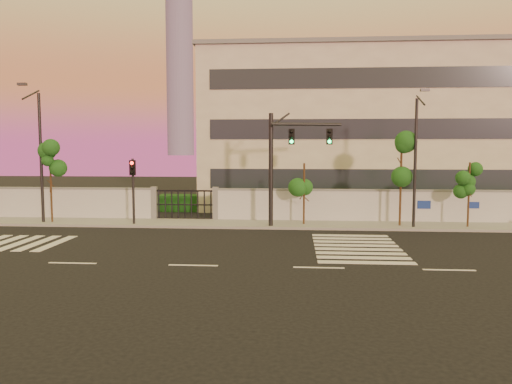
{
  "coord_description": "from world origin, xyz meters",
  "views": [
    {
      "loc": [
        4.03,
        -19.38,
        4.72
      ],
      "look_at": [
        2.06,
        6.0,
        2.44
      ],
      "focal_mm": 35.0,
      "sensor_mm": 36.0,
      "label": 1
    }
  ],
  "objects": [
    {
      "name": "sidewalk",
      "position": [
        0.0,
        10.5,
        0.07
      ],
      "size": [
        60.0,
        3.0,
        0.15
      ],
      "primitive_type": "cube",
      "color": "gray",
      "rests_on": "ground"
    },
    {
      "name": "perimeter_wall",
      "position": [
        0.1,
        12.0,
        1.07
      ],
      "size": [
        60.0,
        0.36,
        2.2
      ],
      "color": "#B7BABF",
      "rests_on": "ground"
    },
    {
      "name": "street_tree_e",
      "position": [
        10.23,
        10.2,
        3.97
      ],
      "size": [
        1.58,
        1.26,
        5.4
      ],
      "color": "#382314",
      "rests_on": "ground"
    },
    {
      "name": "traffic_signal_main",
      "position": [
        3.5,
        9.49,
        4.22
      ],
      "size": [
        4.19,
        1.12,
        6.68
      ],
      "rotation": [
        0.0,
        0.0,
        0.24
      ],
      "color": "black",
      "rests_on": "ground"
    },
    {
      "name": "street_tree_c",
      "position": [
        -10.84,
        10.01,
        3.75
      ],
      "size": [
        1.35,
        1.07,
        5.1
      ],
      "color": "#382314",
      "rests_on": "ground"
    },
    {
      "name": "street_tree_f",
      "position": [
        14.06,
        10.06,
        2.85
      ],
      "size": [
        1.34,
        1.07,
        3.87
      ],
      "color": "#382314",
      "rests_on": "ground"
    },
    {
      "name": "streetlight_east",
      "position": [
        10.9,
        9.57,
        4.23
      ],
      "size": [
        0.47,
        1.88,
        7.83
      ],
      "color": "black",
      "rests_on": "ground"
    },
    {
      "name": "road_markings",
      "position": [
        -1.58,
        3.76,
        0.01
      ],
      "size": [
        57.0,
        7.62,
        0.02
      ],
      "color": "silver",
      "rests_on": "ground"
    },
    {
      "name": "streetlight_west",
      "position": [
        -11.38,
        9.73,
        4.52
      ],
      "size": [
        0.5,
        2.01,
        8.36
      ],
      "color": "black",
      "rests_on": "ground"
    },
    {
      "name": "institutional_building",
      "position": [
        9.0,
        21.99,
        6.16
      ],
      "size": [
        24.4,
        12.4,
        12.25
      ],
      "color": "beige",
      "rests_on": "ground"
    },
    {
      "name": "traffic_signal_secondary",
      "position": [
        -5.59,
        9.64,
        2.57
      ],
      "size": [
        0.32,
        0.32,
        4.06
      ],
      "rotation": [
        0.0,
        0.0,
        0.2
      ],
      "color": "black",
      "rests_on": "ground"
    },
    {
      "name": "street_tree_d",
      "position": [
        4.62,
        10.37,
        2.79
      ],
      "size": [
        1.47,
        1.17,
        3.79
      ],
      "color": "#382314",
      "rests_on": "ground"
    },
    {
      "name": "distant_skyscraper",
      "position": [
        -65.0,
        280.0,
        61.98
      ],
      "size": [
        16.0,
        16.0,
        118.0
      ],
      "color": "slate",
      "rests_on": "ground"
    },
    {
      "name": "ground",
      "position": [
        0.0,
        0.0,
        0.0
      ],
      "size": [
        120.0,
        120.0,
        0.0
      ],
      "primitive_type": "plane",
      "color": "black",
      "rests_on": "ground"
    },
    {
      "name": "hedge_row",
      "position": [
        1.17,
        14.74,
        0.82
      ],
      "size": [
        41.0,
        4.25,
        1.8
      ],
      "color": "#133811",
      "rests_on": "ground"
    }
  ]
}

